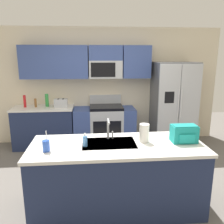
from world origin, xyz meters
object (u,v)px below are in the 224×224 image
(refrigerator, at_px, (173,104))
(bottle_green, at_px, (47,100))
(bottle_red, at_px, (25,101))
(paper_towel_roll, at_px, (144,133))
(soap_dispenser, at_px, (85,141))
(backpack, at_px, (184,133))
(sink_faucet, at_px, (109,127))
(drink_cup_blue, at_px, (46,146))
(toaster, at_px, (61,103))
(pepper_mill, at_px, (36,103))
(range_oven, at_px, (105,125))

(refrigerator, xyz_separation_m, bottle_green, (-2.80, 0.13, 0.11))
(bottle_red, xyz_separation_m, paper_towel_roll, (2.10, -2.27, -0.01))
(soap_dispenser, height_order, backpack, backpack)
(backpack, bearing_deg, soap_dispenser, -178.35)
(paper_towel_roll, relative_size, backpack, 0.75)
(sink_faucet, xyz_separation_m, paper_towel_roll, (0.45, -0.14, -0.05))
(bottle_red, relative_size, drink_cup_blue, 1.02)
(toaster, bearing_deg, paper_towel_roll, -59.02)
(pepper_mill, bearing_deg, sink_faucet, -56.14)
(range_oven, relative_size, toaster, 4.86)
(bottle_green, distance_m, bottle_red, 0.46)
(bottle_green, bearing_deg, backpack, -47.69)
(refrigerator, distance_m, backpack, 2.33)
(pepper_mill, bearing_deg, bottle_red, 175.36)
(toaster, distance_m, bottle_red, 0.78)
(refrigerator, distance_m, paper_towel_roll, 2.48)
(refrigerator, relative_size, bottle_green, 6.73)
(pepper_mill, relative_size, soap_dispenser, 1.11)
(refrigerator, relative_size, toaster, 6.61)
(bottle_red, bearing_deg, backpack, -41.64)
(toaster, distance_m, pepper_mill, 0.55)
(bottle_red, xyz_separation_m, sink_faucet, (1.65, -2.13, 0.04))
(range_oven, distance_m, drink_cup_blue, 2.65)
(drink_cup_blue, bearing_deg, paper_towel_roll, 9.56)
(pepper_mill, relative_size, drink_cup_blue, 0.73)
(refrigerator, bearing_deg, pepper_mill, 178.69)
(bottle_green, bearing_deg, sink_faucet, -61.37)
(toaster, bearing_deg, sink_faucet, -67.07)
(toaster, relative_size, drink_cup_blue, 1.09)
(bottle_green, relative_size, drink_cup_blue, 1.07)
(range_oven, distance_m, bottle_red, 1.81)
(range_oven, xyz_separation_m, bottle_red, (-1.72, 0.02, 0.59))
(backpack, bearing_deg, paper_towel_roll, 174.59)
(sink_faucet, bearing_deg, pepper_mill, 123.86)
(bottle_green, height_order, soap_dispenser, bottle_green)
(soap_dispenser, bearing_deg, drink_cup_blue, -165.26)
(bottle_red, bearing_deg, pepper_mill, -4.64)
(refrigerator, distance_m, toaster, 2.49)
(sink_faucet, relative_size, paper_towel_roll, 1.17)
(refrigerator, bearing_deg, drink_cup_blue, -134.77)
(pepper_mill, distance_m, paper_towel_roll, 2.93)
(drink_cup_blue, xyz_separation_m, backpack, (1.72, 0.16, 0.05))
(range_oven, bearing_deg, bottle_green, 177.45)
(soap_dispenser, xyz_separation_m, backpack, (1.27, 0.04, 0.05))
(bottle_green, bearing_deg, drink_cup_blue, -80.35)
(toaster, xyz_separation_m, sink_faucet, (0.87, -2.07, 0.08))
(soap_dispenser, bearing_deg, bottle_red, 119.59)
(drink_cup_blue, relative_size, soap_dispenser, 1.51)
(sink_faucet, bearing_deg, bottle_red, 127.68)
(paper_towel_roll, distance_m, backpack, 0.52)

